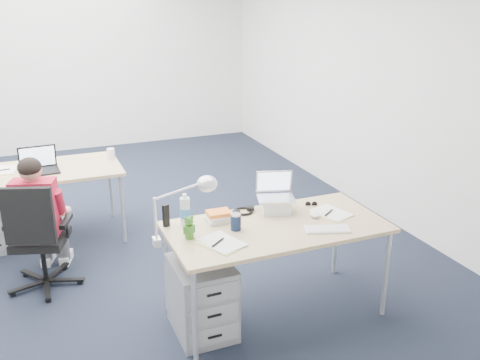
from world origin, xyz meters
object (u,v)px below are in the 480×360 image
can_koozie (236,222)px  sunglasses (311,204)px  seated_person (42,218)px  office_chair (42,258)px  wireless_keyboard (327,229)px  bear_figurine (189,227)px  far_cup (111,154)px  computer_mouse (314,215)px  book_stack (219,217)px  desk_lamp (176,210)px  headphones (244,210)px  water_bottle (185,210)px  silver_laptop (276,194)px  desk_near (276,231)px  drawer_pedestal_near (202,297)px  dark_laptop (39,160)px  cordless_phone (166,216)px  desk_far (35,175)px

can_koozie → sunglasses: (0.73, 0.19, -0.05)m
seated_person → office_chair: bearing=-86.8°
seated_person → wireless_keyboard: seated_person is taller
bear_figurine → far_cup: 2.07m
computer_mouse → book_stack: 0.72m
desk_lamp → sunglasses: bearing=30.2°
wireless_keyboard → computer_mouse: bearing=101.3°
headphones → computer_mouse: bearing=-44.8°
seated_person → bear_figurine: (0.93, -1.17, 0.25)m
computer_mouse → seated_person: bearing=155.2°
computer_mouse → sunglasses: (0.09, 0.21, -0.01)m
water_bottle → book_stack: size_ratio=1.30×
sunglasses → silver_laptop: bearing=-157.7°
desk_near → computer_mouse: 0.34m
can_koozie → far_cup: size_ratio=1.11×
wireless_keyboard → headphones: headphones is taller
drawer_pedestal_near → dark_laptop: 2.24m
wireless_keyboard → headphones: (-0.43, 0.53, 0.01)m
drawer_pedestal_near → silver_laptop: (0.70, 0.25, 0.61)m
office_chair → book_stack: (1.26, -0.84, 0.50)m
office_chair → far_cup: (0.78, 1.05, 0.52)m
office_chair → headphones: bearing=-7.5°
water_bottle → desk_lamp: desk_lamp is taller
seated_person → headphones: seated_person is taller
computer_mouse → can_koozie: bearing=-174.4°
bear_figurine → dark_laptop: size_ratio=0.48×
seated_person → dark_laptop: seated_person is taller
computer_mouse → cordless_phone: bearing=173.4°
desk_near → sunglasses: sunglasses is taller
sunglasses → can_koozie: bearing=-144.1°
computer_mouse → desk_near: bearing=-168.0°
dark_laptop → silver_laptop: bearing=-48.6°
drawer_pedestal_near → far_cup: size_ratio=4.95×
office_chair → book_stack: bearing=-14.7°
office_chair → headphones: (1.49, -0.74, 0.48)m
desk_near → silver_laptop: silver_laptop is taller
computer_mouse → dark_laptop: dark_laptop is taller
headphones → sunglasses: bearing=-20.9°
headphones → book_stack: size_ratio=1.05×
desk_near → seated_person: 1.99m
desk_far → desk_lamp: size_ratio=3.42×
desk_far → book_stack: 2.17m
drawer_pedestal_near → wireless_keyboard: (0.89, -0.19, 0.46)m
office_chair → can_koozie: size_ratio=7.73×
computer_mouse → water_bottle: bearing=173.0°
water_bottle → cordless_phone: bearing=169.2°
dark_laptop → computer_mouse: bearing=-48.1°
drawer_pedestal_near → bear_figurine: bear_figurine is taller
silver_laptop → headphones: silver_laptop is taller
wireless_keyboard → water_bottle: bearing=171.5°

